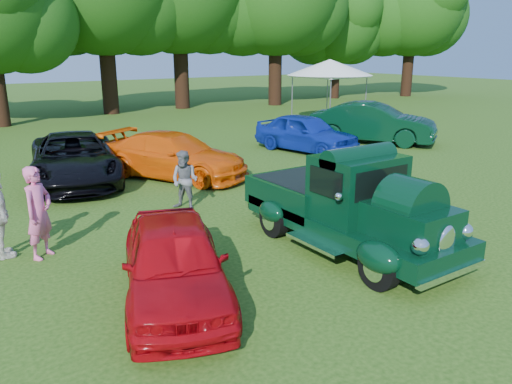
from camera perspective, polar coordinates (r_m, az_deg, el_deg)
ground at (r=9.63m, az=12.50°, el=-7.99°), size 120.00×120.00×0.00m
hero_pickup at (r=10.04m, az=10.46°, el=-1.77°), size 2.29×4.92×1.92m
red_convertible at (r=7.97m, az=-9.30°, el=-7.83°), size 2.81×4.16×1.32m
back_car_black at (r=15.83m, az=-20.04°, el=3.63°), size 3.49×5.65×1.46m
back_car_orange at (r=15.67m, az=-9.30°, el=4.13°), size 4.05×5.11×1.39m
back_car_blue at (r=19.67m, az=5.72°, el=6.75°), size 2.58×4.55×1.46m
back_car_green at (r=22.00m, az=13.22°, el=7.70°), size 4.26×5.33×1.70m
spectator_pink at (r=10.25m, az=-23.58°, el=-2.17°), size 0.77×0.75×1.79m
spectator_grey at (r=12.43m, az=-8.14°, el=1.32°), size 0.87×0.91×1.48m
canopy_tent at (r=27.30m, az=8.44°, el=13.87°), size 4.89×4.89×3.38m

